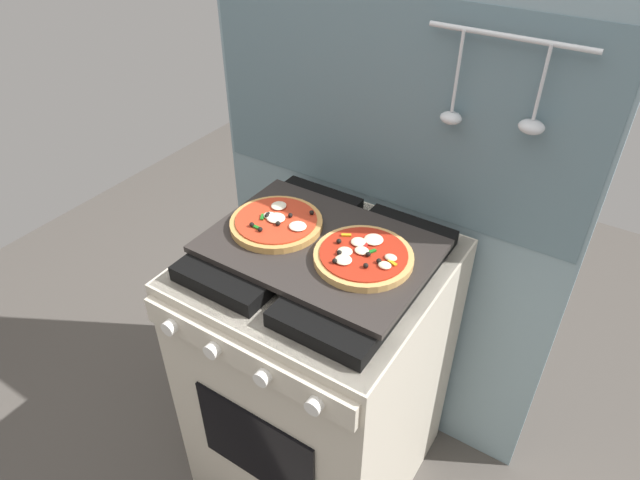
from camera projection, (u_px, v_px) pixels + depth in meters
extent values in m
plane|color=#4C4742|center=(320.00, 458.00, 1.90)|extent=(4.00, 4.00, 0.00)
cube|color=#7A939E|center=(381.00, 224.00, 1.67)|extent=(1.10, 0.03, 1.55)
cube|color=slate|center=(387.00, 108.00, 1.43)|extent=(1.08, 0.00, 0.56)
cylinder|color=silver|center=(511.00, 37.00, 1.16)|extent=(0.36, 0.01, 0.01)
cylinder|color=silver|center=(458.00, 72.00, 1.25)|extent=(0.01, 0.01, 0.19)
ellipsoid|color=silver|center=(451.00, 118.00, 1.32)|extent=(0.05, 0.04, 0.03)
cylinder|color=silver|center=(542.00, 84.00, 1.17)|extent=(0.01, 0.01, 0.16)
ellipsoid|color=silver|center=(531.00, 127.00, 1.22)|extent=(0.06, 0.05, 0.03)
cube|color=beige|center=(320.00, 375.00, 1.65)|extent=(0.60, 0.60, 0.86)
cube|color=black|center=(320.00, 263.00, 1.39)|extent=(0.59, 0.59, 0.01)
cube|color=black|center=(274.00, 237.00, 1.44)|extent=(0.24, 0.51, 0.04)
cube|color=black|center=(370.00, 275.00, 1.32)|extent=(0.24, 0.51, 0.04)
cube|color=beige|center=(243.00, 358.00, 1.22)|extent=(0.58, 0.02, 0.07)
cylinder|color=silver|center=(170.00, 327.00, 1.29)|extent=(0.04, 0.02, 0.04)
cylinder|color=silver|center=(212.00, 351.00, 1.23)|extent=(0.04, 0.02, 0.04)
cylinder|color=silver|center=(262.00, 378.00, 1.17)|extent=(0.04, 0.02, 0.04)
cylinder|color=silver|center=(314.00, 406.00, 1.12)|extent=(0.04, 0.02, 0.04)
cube|color=black|center=(256.00, 448.00, 1.43)|extent=(0.36, 0.01, 0.28)
cube|color=#2D2826|center=(320.00, 246.00, 1.36)|extent=(0.54, 0.38, 0.02)
cylinder|color=tan|center=(276.00, 223.00, 1.41)|extent=(0.23, 0.23, 0.02)
cylinder|color=red|center=(276.00, 220.00, 1.40)|extent=(0.21, 0.21, 0.00)
ellipsoid|color=#F4EACC|center=(276.00, 218.00, 1.40)|extent=(0.05, 0.04, 0.01)
ellipsoid|color=#F4EACC|center=(269.00, 216.00, 1.41)|extent=(0.03, 0.03, 0.01)
ellipsoid|color=#F4EACC|center=(276.00, 218.00, 1.40)|extent=(0.05, 0.05, 0.01)
ellipsoid|color=#F4EACC|center=(279.00, 206.00, 1.44)|extent=(0.04, 0.04, 0.01)
ellipsoid|color=#F4EACC|center=(297.00, 227.00, 1.37)|extent=(0.04, 0.04, 0.01)
sphere|color=black|center=(278.00, 223.00, 1.38)|extent=(0.01, 0.01, 0.01)
sphere|color=black|center=(268.00, 214.00, 1.41)|extent=(0.01, 0.01, 0.01)
cube|color=#19721E|center=(262.00, 217.00, 1.40)|extent=(0.02, 0.02, 0.00)
sphere|color=black|center=(252.00, 225.00, 1.37)|extent=(0.01, 0.01, 0.01)
sphere|color=black|center=(260.00, 229.00, 1.36)|extent=(0.01, 0.01, 0.01)
sphere|color=black|center=(267.00, 216.00, 1.40)|extent=(0.01, 0.01, 0.01)
sphere|color=black|center=(290.00, 215.00, 1.40)|extent=(0.01, 0.01, 0.01)
sphere|color=black|center=(312.00, 212.00, 1.41)|extent=(0.01, 0.01, 0.01)
sphere|color=black|center=(267.00, 216.00, 1.40)|extent=(0.01, 0.01, 0.01)
cube|color=#19721E|center=(270.00, 215.00, 1.41)|extent=(0.02, 0.02, 0.00)
cube|color=#19721E|center=(255.00, 227.00, 1.37)|extent=(0.02, 0.01, 0.00)
cylinder|color=tan|center=(364.00, 257.00, 1.30)|extent=(0.23, 0.23, 0.02)
cylinder|color=#AD2614|center=(364.00, 253.00, 1.29)|extent=(0.21, 0.21, 0.00)
ellipsoid|color=beige|center=(362.00, 250.00, 1.29)|extent=(0.03, 0.03, 0.01)
ellipsoid|color=beige|center=(374.00, 239.00, 1.33)|extent=(0.05, 0.05, 0.01)
ellipsoid|color=beige|center=(358.00, 242.00, 1.32)|extent=(0.04, 0.04, 0.01)
ellipsoid|color=beige|center=(372.00, 239.00, 1.33)|extent=(0.04, 0.03, 0.01)
ellipsoid|color=beige|center=(343.00, 260.00, 1.26)|extent=(0.04, 0.04, 0.01)
ellipsoid|color=beige|center=(385.00, 265.00, 1.25)|extent=(0.03, 0.03, 0.01)
ellipsoid|color=beige|center=(345.00, 251.00, 1.29)|extent=(0.04, 0.03, 0.01)
ellipsoid|color=beige|center=(391.00, 257.00, 1.27)|extent=(0.03, 0.02, 0.01)
sphere|color=black|center=(379.00, 261.00, 1.26)|extent=(0.01, 0.01, 0.01)
sphere|color=black|center=(335.00, 261.00, 1.26)|extent=(0.01, 0.01, 0.01)
sphere|color=black|center=(368.00, 254.00, 1.28)|extent=(0.01, 0.01, 0.01)
cube|color=red|center=(366.00, 244.00, 1.31)|extent=(0.02, 0.03, 0.00)
sphere|color=black|center=(366.00, 266.00, 1.24)|extent=(0.01, 0.01, 0.01)
cube|color=gold|center=(393.00, 262.00, 1.26)|extent=(0.03, 0.01, 0.00)
cube|color=gold|center=(346.00, 235.00, 1.34)|extent=(0.02, 0.02, 0.00)
sphere|color=black|center=(339.00, 253.00, 1.28)|extent=(0.01, 0.01, 0.01)
sphere|color=black|center=(338.00, 242.00, 1.31)|extent=(0.01, 0.01, 0.01)
cube|color=#19721E|center=(371.00, 251.00, 1.29)|extent=(0.02, 0.03, 0.00)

